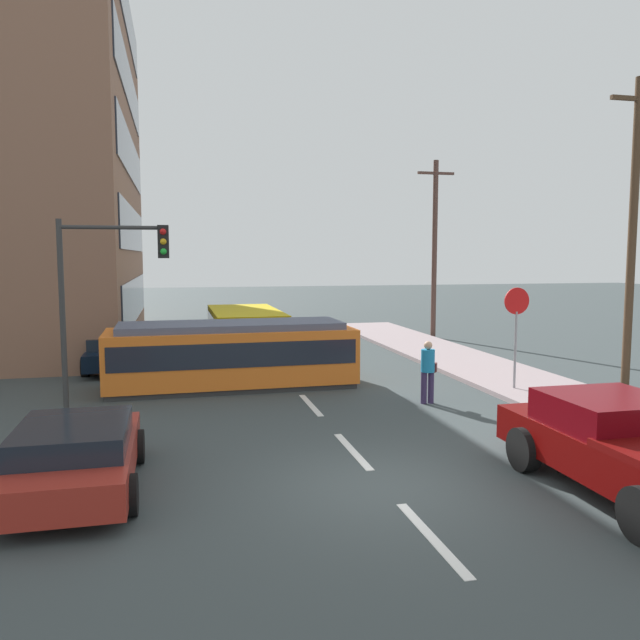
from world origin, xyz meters
name	(u,v)px	position (x,y,z in m)	size (l,w,h in m)	color
ground_plane	(285,377)	(0.00, 10.00, 0.00)	(120.00, 120.00, 0.00)	#384142
sidewalk_curb_right	(542,390)	(6.80, 6.00, 0.07)	(3.20, 36.00, 0.14)	gray
lane_stripe_0	(431,537)	(0.00, -2.00, 0.01)	(0.16, 2.40, 0.01)	silver
lane_stripe_1	(352,451)	(0.00, 2.00, 0.01)	(0.16, 2.40, 0.01)	silver
lane_stripe_2	(311,405)	(0.00, 6.00, 0.01)	(0.16, 2.40, 0.01)	silver
lane_stripe_3	(264,354)	(0.00, 14.83, 0.01)	(0.16, 2.40, 0.01)	silver
lane_stripe_4	(247,336)	(0.00, 20.83, 0.01)	(0.16, 2.40, 0.01)	silver
streetcar_tram	(232,354)	(-1.81, 8.83, 1.00)	(7.32, 2.69, 1.94)	orange
city_bus	(245,331)	(-0.84, 13.94, 1.07)	(2.58, 5.72, 1.87)	gold
pedestrian_crossing	(428,368)	(3.08, 5.50, 0.94)	(0.50, 0.36, 1.67)	#32264A
pickup_truck_parked	(629,448)	(3.73, -1.28, 0.80)	(2.29, 5.01, 1.55)	#580505
parked_sedan_near	(75,455)	(-5.08, 0.92, 0.62)	(2.11, 4.16, 1.19)	maroon
parked_sedan_mid	(116,351)	(-5.48, 12.79, 0.62)	(2.02, 4.54, 1.19)	black
stop_sign	(516,317)	(6.01, 6.17, 2.19)	(0.76, 0.07, 2.88)	gray
traffic_light_mast	(106,277)	(-5.09, 6.80, 3.38)	(2.70, 0.33, 4.82)	#333333
utility_pole_near	(633,231)	(9.41, 5.83, 4.63)	(1.80, 0.24, 8.90)	#4A3524
utility_pole_mid	(435,246)	(8.62, 18.10, 4.37)	(1.80, 0.24, 8.37)	brown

